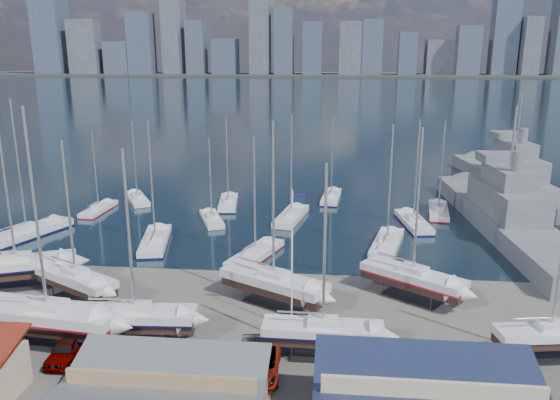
# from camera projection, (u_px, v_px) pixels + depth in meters

# --- Properties ---
(ground) EXTENTS (1400.00, 1400.00, 0.00)m
(ground) POSITION_uv_depth(u_px,v_px,m) (218.00, 314.00, 49.11)
(ground) COLOR #605E59
(ground) RESTS_ON ground
(water) EXTENTS (1400.00, 600.00, 0.40)m
(water) POSITION_uv_depth(u_px,v_px,m) (319.00, 92.00, 347.20)
(water) COLOR #1B2E3F
(water) RESTS_ON ground
(far_shore) EXTENTS (1400.00, 80.00, 2.20)m
(far_shore) POSITION_uv_depth(u_px,v_px,m) (326.00, 75.00, 596.86)
(far_shore) COLOR #2D332D
(far_shore) RESTS_ON ground
(skyline) EXTENTS (639.14, 43.80, 107.69)m
(skyline) POSITION_uv_depth(u_px,v_px,m) (319.00, 39.00, 581.81)
(skyline) COLOR #475166
(skyline) RESTS_ON far_shore
(sailboat_cradle_0) EXTENTS (11.51, 7.17, 17.89)m
(sailboat_cradle_0) POSITION_uv_depth(u_px,v_px,m) (17.00, 267.00, 54.26)
(sailboat_cradle_0) COLOR #2D2D33
(sailboat_cradle_0) RESTS_ON ground
(sailboat_cradle_1) EXTENTS (12.23, 4.74, 19.01)m
(sailboat_cradle_1) POSITION_uv_depth(u_px,v_px,m) (48.00, 317.00, 43.66)
(sailboat_cradle_1) COLOR #2D2D33
(sailboat_cradle_1) RESTS_ON ground
(sailboat_cradle_2) EXTENTS (9.41, 6.81, 15.27)m
(sailboat_cradle_2) POSITION_uv_depth(u_px,v_px,m) (76.00, 280.00, 51.41)
(sailboat_cradle_2) COLOR #2D2D33
(sailboat_cradle_2) RESTS_ON ground
(sailboat_cradle_3) EXTENTS (9.95, 3.32, 15.86)m
(sailboat_cradle_3) POSITION_uv_depth(u_px,v_px,m) (135.00, 318.00, 43.97)
(sailboat_cradle_3) COLOR #2D2D33
(sailboat_cradle_3) RESTS_ON ground
(sailboat_cradle_4) EXTENTS (10.66, 7.65, 17.11)m
(sailboat_cradle_4) POSITION_uv_depth(u_px,v_px,m) (274.00, 283.00, 50.42)
(sailboat_cradle_4) COLOR #2D2D33
(sailboat_cradle_4) RESTS_ON ground
(sailboat_cradle_5) EXTENTS (9.39, 2.71, 15.21)m
(sailboat_cradle_5) POSITION_uv_depth(u_px,v_px,m) (323.00, 332.00, 41.75)
(sailboat_cradle_5) COLOR #2D2D33
(sailboat_cradle_5) RESTS_ON ground
(sailboat_cradle_6) EXTENTS (9.94, 8.21, 16.40)m
(sailboat_cradle_6) POSITION_uv_depth(u_px,v_px,m) (413.00, 278.00, 51.66)
(sailboat_cradle_6) COLOR #2D2D33
(sailboat_cradle_6) RESTS_ON ground
(sailboat_cradle_7) EXTENTS (8.60, 3.69, 13.78)m
(sailboat_cradle_7) POSITION_uv_depth(u_px,v_px,m) (551.00, 335.00, 41.43)
(sailboat_cradle_7) COLOR #2D2D33
(sailboat_cradle_7) RESTS_ON ground
(sailboat_moored_0) EXTENTS (7.73, 12.69, 18.38)m
(sailboat_moored_0) POSITION_uv_depth(u_px,v_px,m) (27.00, 235.00, 69.67)
(sailboat_moored_0) COLOR black
(sailboat_moored_0) RESTS_ON water
(sailboat_moored_1) EXTENTS (2.78, 8.54, 12.61)m
(sailboat_moored_1) POSITION_uv_depth(u_px,v_px,m) (99.00, 210.00, 80.85)
(sailboat_moored_1) COLOR black
(sailboat_moored_1) RESTS_ON water
(sailboat_moored_2) EXTENTS (6.58, 8.91, 13.38)m
(sailboat_moored_2) POSITION_uv_depth(u_px,v_px,m) (137.00, 200.00, 86.49)
(sailboat_moored_2) COLOR black
(sailboat_moored_2) RESTS_ON water
(sailboat_moored_3) EXTENTS (5.00, 11.03, 15.93)m
(sailboat_moored_3) POSITION_uv_depth(u_px,v_px,m) (155.00, 242.00, 66.84)
(sailboat_moored_3) COLOR black
(sailboat_moored_3) RESTS_ON water
(sailboat_moored_4) EXTENTS (5.15, 8.48, 12.40)m
(sailboat_moored_4) POSITION_uv_depth(u_px,v_px,m) (212.00, 220.00, 75.97)
(sailboat_moored_4) COLOR black
(sailboat_moored_4) RESTS_ON water
(sailboat_moored_5) EXTENTS (3.91, 9.79, 14.23)m
(sailboat_moored_5) POSITION_uv_depth(u_px,v_px,m) (228.00, 204.00, 84.11)
(sailboat_moored_5) COLOR black
(sailboat_moored_5) RESTS_ON water
(sailboat_moored_6) EXTENTS (5.95, 10.21, 14.74)m
(sailboat_moored_6) POSITION_uv_depth(u_px,v_px,m) (255.00, 255.00, 62.49)
(sailboat_moored_6) COLOR black
(sailboat_moored_6) RESTS_ON water
(sailboat_moored_7) EXTENTS (4.59, 10.53, 15.38)m
(sailboat_moored_7) POSITION_uv_depth(u_px,v_px,m) (291.00, 218.00, 76.96)
(sailboat_moored_7) COLOR black
(sailboat_moored_7) RESTS_ON water
(sailboat_moored_8) EXTENTS (3.44, 9.57, 14.01)m
(sailboat_moored_8) POSITION_uv_depth(u_px,v_px,m) (331.00, 198.00, 87.59)
(sailboat_moored_8) COLOR black
(sailboat_moored_8) RESTS_ON water
(sailboat_moored_9) EXTENTS (5.16, 10.70, 15.57)m
(sailboat_moored_9) POSITION_uv_depth(u_px,v_px,m) (387.00, 245.00, 65.94)
(sailboat_moored_9) COLOR black
(sailboat_moored_9) RESTS_ON water
(sailboat_moored_10) EXTENTS (4.30, 10.44, 15.15)m
(sailboat_moored_10) POSITION_uv_depth(u_px,v_px,m) (413.00, 223.00, 74.47)
(sailboat_moored_10) COLOR black
(sailboat_moored_10) RESTS_ON water
(sailboat_moored_11) EXTENTS (3.99, 9.85, 14.31)m
(sailboat_moored_11) POSITION_uv_depth(u_px,v_px,m) (438.00, 212.00, 79.76)
(sailboat_moored_11) COLOR black
(sailboat_moored_11) RESTS_ON water
(naval_ship_east) EXTENTS (9.92, 44.63, 17.98)m
(naval_ship_east) POSITION_uv_depth(u_px,v_px,m) (504.00, 217.00, 72.40)
(naval_ship_east) COLOR slate
(naval_ship_east) RESTS_ON water
(naval_ship_west) EXTENTS (12.16, 42.30, 17.76)m
(naval_ship_west) POSITION_uv_depth(u_px,v_px,m) (512.00, 180.00, 94.40)
(naval_ship_west) COLOR slate
(naval_ship_west) RESTS_ON water
(car_a) EXTENTS (1.98, 4.82, 1.64)m
(car_a) POSITION_uv_depth(u_px,v_px,m) (67.00, 349.00, 41.65)
(car_a) COLOR gray
(car_a) RESTS_ON ground
(car_b) EXTENTS (4.49, 2.47, 1.40)m
(car_b) POSITION_uv_depth(u_px,v_px,m) (113.00, 360.00, 40.33)
(car_b) COLOR gray
(car_b) RESTS_ON ground
(car_c) EXTENTS (2.95, 5.93, 1.61)m
(car_c) POSITION_uv_depth(u_px,v_px,m) (261.00, 364.00, 39.60)
(car_c) COLOR gray
(car_c) RESTS_ON ground
(car_d) EXTENTS (2.77, 4.93, 1.35)m
(car_d) POSITION_uv_depth(u_px,v_px,m) (254.00, 357.00, 40.89)
(car_d) COLOR gray
(car_d) RESTS_ON ground
(flagpole) EXTENTS (1.07, 0.12, 12.16)m
(flagpole) POSITION_uv_depth(u_px,v_px,m) (293.00, 251.00, 44.65)
(flagpole) COLOR white
(flagpole) RESTS_ON ground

